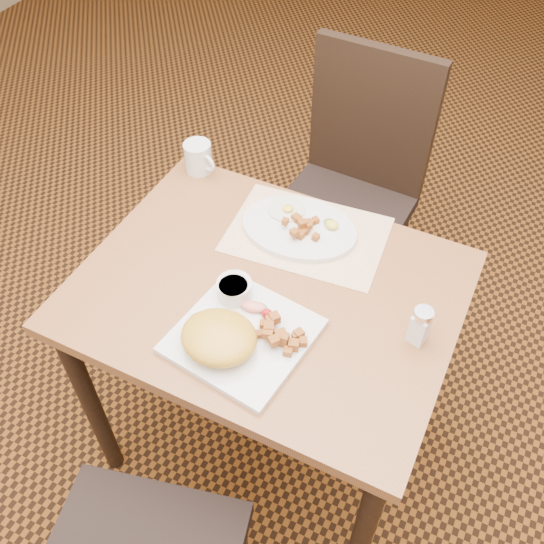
{
  "coord_description": "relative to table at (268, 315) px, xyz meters",
  "views": [
    {
      "loc": [
        0.43,
        -0.85,
        1.85
      ],
      "look_at": [
        0.02,
        -0.01,
        0.82
      ],
      "focal_mm": 40.0,
      "sensor_mm": 36.0,
      "label": 1
    }
  ],
  "objects": [
    {
      "name": "placemat",
      "position": [
        0.01,
        0.21,
        0.11
      ],
      "size": [
        0.42,
        0.32,
        0.0
      ],
      "primitive_type": "cube",
      "rotation": [
        0.0,
        0.0,
        0.09
      ],
      "color": "white",
      "rests_on": "table"
    },
    {
      "name": "fried_egg",
      "position": [
        -0.07,
        0.25,
        0.13
      ],
      "size": [
        0.1,
        0.1,
        0.02
      ],
      "color": "white",
      "rests_on": "plate_oval"
    },
    {
      "name": "garnish_ov",
      "position": [
        0.06,
        0.24,
        0.14
      ],
      "size": [
        0.05,
        0.04,
        0.02
      ],
      "color": "#387223",
      "rests_on": "plate_oval"
    },
    {
      "name": "plate_square",
      "position": [
        0.02,
        -0.16,
        0.12
      ],
      "size": [
        0.31,
        0.31,
        0.02
      ],
      "primitive_type": "cube",
      "rotation": [
        0.0,
        0.0,
        -0.13
      ],
      "color": "silver",
      "rests_on": "table"
    },
    {
      "name": "home_fries_ov",
      "position": [
        0.0,
        0.2,
        0.14
      ],
      "size": [
        0.11,
        0.1,
        0.03
      ],
      "color": "#AA5A1B",
      "rests_on": "plate_oval"
    },
    {
      "name": "plate_oval",
      "position": [
        -0.01,
        0.21,
        0.12
      ],
      "size": [
        0.32,
        0.25,
        0.02
      ],
      "primitive_type": null,
      "rotation": [
        0.0,
        0.0,
        0.07
      ],
      "color": "silver",
      "rests_on": "placemat"
    },
    {
      "name": "ramekin",
      "position": [
        -0.05,
        -0.07,
        0.15
      ],
      "size": [
        0.08,
        0.08,
        0.04
      ],
      "color": "silver",
      "rests_on": "plate_square"
    },
    {
      "name": "hollandaise_mound",
      "position": [
        -0.01,
        -0.21,
        0.15
      ],
      "size": [
        0.18,
        0.15,
        0.06
      ],
      "color": "gold",
      "rests_on": "plate_square"
    },
    {
      "name": "ground",
      "position": [
        0.0,
        0.0,
        -0.64
      ],
      "size": [
        8.0,
        8.0,
        0.0
      ],
      "primitive_type": "plane",
      "color": "black",
      "rests_on": "ground"
    },
    {
      "name": "coffee_mug",
      "position": [
        -0.38,
        0.32,
        0.15
      ],
      "size": [
        0.11,
        0.08,
        0.09
      ],
      "color": "silver",
      "rests_on": "table"
    },
    {
      "name": "garnish_sq",
      "position": [
        0.02,
        -0.09,
        0.14
      ],
      "size": [
        0.09,
        0.04,
        0.03
      ],
      "color": "#387223",
      "rests_on": "plate_square"
    },
    {
      "name": "table",
      "position": [
        0.0,
        0.0,
        0.0
      ],
      "size": [
        0.9,
        0.7,
        0.75
      ],
      "color": "#9C5C30",
      "rests_on": "ground"
    },
    {
      "name": "salt_shaker",
      "position": [
        0.37,
        0.01,
        0.16
      ],
      "size": [
        0.05,
        0.05,
        0.1
      ],
      "color": "white",
      "rests_on": "table"
    },
    {
      "name": "chair_far",
      "position": [
        -0.03,
        0.71,
        -0.1
      ],
      "size": [
        0.44,
        0.45,
        0.97
      ],
      "rotation": [
        0.0,
        0.0,
        3.1
      ],
      "color": "black",
      "rests_on": "ground"
    },
    {
      "name": "home_fries_sq",
      "position": [
        0.1,
        -0.14,
        0.14
      ],
      "size": [
        0.12,
        0.08,
        0.04
      ],
      "color": "#AA5A1B",
      "rests_on": "plate_square"
    }
  ]
}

